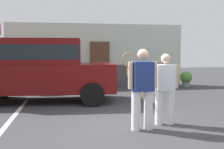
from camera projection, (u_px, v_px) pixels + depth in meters
name	position (u px, v px, depth m)	size (l,w,h in m)	color
ground_plane	(132.00, 126.00, 5.89)	(40.00, 40.00, 0.00)	#38383A
parking_stripe_0	(15.00, 115.00, 6.90)	(0.12, 4.40, 0.01)	silver
house_frontage	(97.00, 57.00, 12.53)	(8.21, 0.40, 2.93)	silver
parked_suv	(40.00, 67.00, 8.69)	(4.71, 2.39, 2.05)	#590C0C
tennis_player_man	(142.00, 88.00, 5.55)	(0.77, 0.30, 1.70)	white
tennis_player_woman	(165.00, 88.00, 5.99)	(0.85, 0.28, 1.60)	white
potted_plant_by_porch	(166.00, 78.00, 12.03)	(0.63, 0.63, 0.82)	brown
potted_plant_secondary	(186.00, 78.00, 12.44)	(0.55, 0.55, 0.72)	gray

